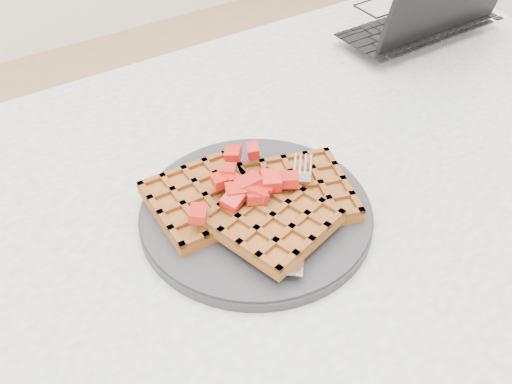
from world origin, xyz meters
The scene contains 6 objects.
table centered at (0.00, 0.00, 0.64)m, with size 1.20×0.80×0.75m.
plate centered at (-0.07, 0.00, 0.76)m, with size 0.26×0.26×0.02m, color black.
waffles centered at (-0.07, -0.01, 0.78)m, with size 0.23×0.20×0.03m.
strawberry_pile centered at (-0.07, 0.00, 0.80)m, with size 0.15×0.15×0.02m, color #8F0200, non-canonical shape.
fork centered at (-0.04, -0.04, 0.77)m, with size 0.02×0.18×0.02m, color silver, non-canonical shape.
laptop centered at (0.40, 0.24, 0.78)m, with size 0.29×0.21×0.20m.
Camera 1 is at (-0.33, -0.39, 1.21)m, focal length 40.00 mm.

